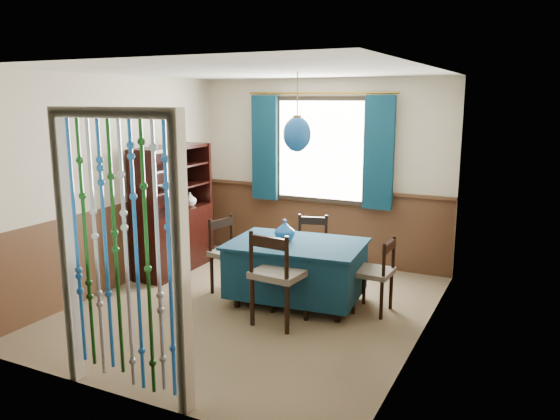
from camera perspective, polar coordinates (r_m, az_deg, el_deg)
The scene contains 22 objects.
floor at distance 6.03m, azimuth -3.01°, elevation -10.18°, with size 4.00×4.00×0.00m, color brown.
ceiling at distance 5.60m, azimuth -3.29°, elevation 14.29°, with size 4.00×4.00×0.00m, color silver.
wall_back at distance 7.47m, azimuth 4.38°, elevation 4.00°, with size 3.60×3.60×0.00m, color beige.
wall_front at distance 4.10m, azimuth -16.96°, elevation -2.84°, with size 3.60×3.60×0.00m, color beige.
wall_left at distance 6.74m, azimuth -16.64°, elevation 2.71°, with size 4.00×4.00×0.00m, color beige.
wall_right at distance 5.07m, azimuth 14.91°, elevation -0.01°, with size 4.00×4.00×0.00m, color beige.
wainscot_back at distance 7.59m, azimuth 4.25°, elevation -1.63°, with size 3.60×3.60×0.00m, color #492D1B.
wainscot_front at distance 4.35m, azimuth -16.22°, elevation -12.41°, with size 3.60×3.60×0.00m, color #492D1B.
wainscot_left at distance 6.88m, azimuth -16.18°, elevation -3.47°, with size 4.00×4.00×0.00m, color #492D1B.
wainscot_right at distance 5.27m, azimuth 14.32°, elevation -8.01°, with size 4.00×4.00×0.00m, color #492D1B.
window at distance 7.39m, azimuth 4.27°, elevation 6.26°, with size 1.32×0.12×1.42m, color black.
doorway at distance 4.19m, azimuth -16.24°, elevation -5.31°, with size 1.16×0.12×2.18m, color silver, non-canonical shape.
dining_table at distance 6.03m, azimuth 1.72°, elevation -6.05°, with size 1.53×1.13×0.69m.
chair_near at distance 5.45m, azimuth -0.24°, elevation -6.80°, with size 0.52×0.50×0.98m.
chair_far at distance 6.68m, azimuth 3.27°, elevation -3.99°, with size 0.50×0.48×0.83m.
chair_left at distance 6.38m, azimuth -5.17°, elevation -4.50°, with size 0.50×0.51×0.88m.
chair_right at distance 5.86m, azimuth 9.98°, elevation -6.48°, with size 0.40×0.42×0.81m.
sideboard at distance 7.26m, azimuth -11.08°, elevation -1.82°, with size 0.48×1.27×1.64m.
pendant_lamp at distance 5.76m, azimuth 1.81°, elevation 7.94°, with size 0.29×0.29×0.82m.
vase_table at distance 6.00m, azimuth 0.49°, elevation -2.24°, with size 0.21×0.21×0.22m, color #165099.
bowl_shelf at distance 6.95m, azimuth -11.91°, elevation 2.38°, with size 0.23×0.23×0.06m, color beige.
vase_sideboard at distance 7.40m, azimuth -9.40°, elevation 1.21°, with size 0.19×0.19×0.20m, color beige.
Camera 1 is at (2.74, -4.88, 2.24)m, focal length 35.00 mm.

